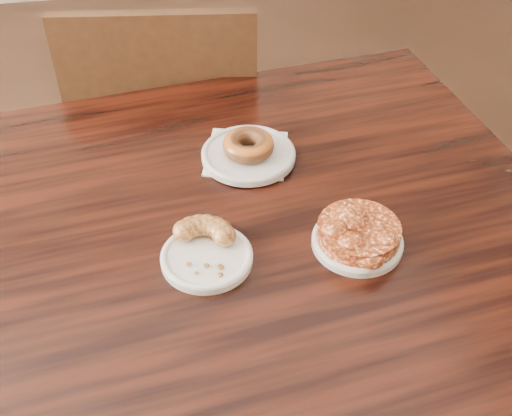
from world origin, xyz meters
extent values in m
plane|color=black|center=(0.00, 0.00, 0.00)|extent=(5.00, 5.00, 0.00)
cube|color=black|center=(0.28, -0.23, 0.38)|extent=(1.11, 1.11, 0.75)
cube|color=white|center=(0.26, -0.03, 0.75)|extent=(0.18, 0.18, 0.00)
cylinder|color=silver|center=(0.26, -0.04, 0.76)|extent=(0.18, 0.18, 0.01)
cylinder|color=white|center=(0.15, -0.29, 0.76)|extent=(0.15, 0.15, 0.01)
cylinder|color=white|center=(0.40, -0.30, 0.76)|extent=(0.15, 0.15, 0.01)
torus|color=#8D4714|center=(0.26, -0.04, 0.78)|extent=(0.10, 0.10, 0.03)
camera|label=1|loc=(0.10, -0.99, 1.49)|focal=45.00mm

